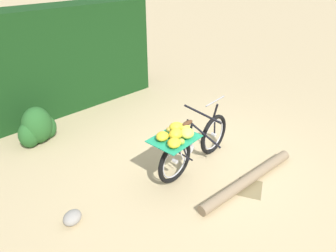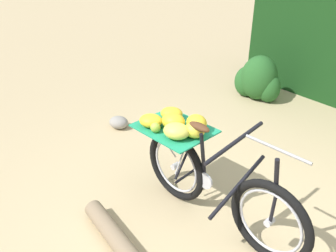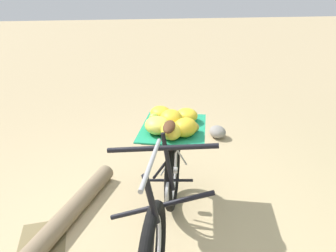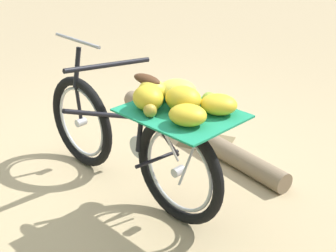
{
  "view_description": "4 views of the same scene",
  "coord_description": "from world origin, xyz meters",
  "views": [
    {
      "loc": [
        -4.16,
        -0.78,
        3.07
      ],
      "look_at": [
        -0.48,
        0.5,
        0.89
      ],
      "focal_mm": 32.21,
      "sensor_mm": 36.0,
      "label": 1
    },
    {
      "loc": [
        0.51,
        -2.29,
        2.36
      ],
      "look_at": [
        -0.71,
        0.41,
        0.75
      ],
      "focal_mm": 38.1,
      "sensor_mm": 36.0,
      "label": 2
    },
    {
      "loc": [
        1.65,
        -0.29,
        1.78
      ],
      "look_at": [
        -0.69,
        0.32,
        0.76
      ],
      "focal_mm": 32.05,
      "sensor_mm": 36.0,
      "label": 3
    },
    {
      "loc": [
        -1.54,
        2.75,
        1.9
      ],
      "look_at": [
        -0.59,
        0.5,
        0.75
      ],
      "focal_mm": 50.43,
      "sensor_mm": 36.0,
      "label": 4
    }
  ],
  "objects": [
    {
      "name": "fallen_log",
      "position": [
        -0.31,
        -0.76,
        0.08
      ],
      "size": [
        1.86,
        1.19,
        0.16
      ],
      "primitive_type": "cylinder",
      "rotation": [
        0.0,
        1.57,
        -0.54
      ],
      "color": "#7F6B51",
      "rests_on": "ground_plane"
    },
    {
      "name": "leaf_litter_patch",
      "position": [
        -0.41,
        -0.8,
        0.0
      ],
      "size": [
        0.44,
        0.36,
        0.01
      ],
      "primitive_type": "cube",
      "color": "olive",
      "rests_on": "ground_plane"
    },
    {
      "name": "ground_plane",
      "position": [
        0.0,
        0.0,
        0.0
      ],
      "size": [
        60.0,
        60.0,
        0.0
      ],
      "primitive_type": "plane",
      "color": "tan"
    },
    {
      "name": "bicycle",
      "position": [
        -0.26,
        0.2,
        0.53
      ],
      "size": [
        1.76,
        0.99,
        1.03
      ],
      "rotation": [
        0.0,
        0.0,
        -0.39
      ],
      "color": "black",
      "rests_on": "ground_plane"
    }
  ]
}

